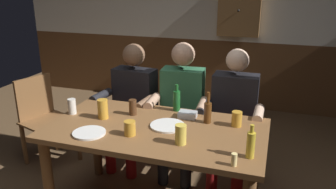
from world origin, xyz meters
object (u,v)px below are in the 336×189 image
object	(u,v)px
chair_empty_near_left	(44,117)
pint_glass_5	(130,128)
pint_glass_2	(72,106)
pint_glass_3	(133,107)
plate_1	(89,133)
bottle_2	(251,144)
person_0	(132,101)
condiment_caddy	(188,115)
person_2	(233,113)
table_candle	(234,160)
pint_glass_4	(237,119)
person_1	(181,104)
wall_dart_cabinet	(239,10)
plate_0	(167,126)
bottle_0	(208,112)
bottle_1	(177,100)
pint_glass_0	(181,134)
pint_glass_1	(103,109)

from	to	relation	value
chair_empty_near_left	pint_glass_5	size ratio (longest dim) A/B	8.32
pint_glass_2	pint_glass_3	xyz separation A→B (m)	(0.48, 0.14, 0.00)
plate_1	bottle_2	bearing A→B (deg)	0.70
person_0	bottle_2	distance (m)	1.52
person_0	condiment_caddy	xyz separation A→B (m)	(0.67, -0.41, 0.10)
person_2	table_candle	bearing A→B (deg)	98.24
person_0	person_2	world-z (taller)	person_2
pint_glass_2	person_2	bearing A→B (deg)	26.77
plate_1	pint_glass_4	size ratio (longest dim) A/B	2.07
person_1	pint_glass_2	distance (m)	0.99
plate_1	table_candle	bearing A→B (deg)	-6.35
chair_empty_near_left	wall_dart_cabinet	world-z (taller)	wall_dart_cabinet
table_candle	plate_0	bearing A→B (deg)	143.23
chair_empty_near_left	pint_glass_4	size ratio (longest dim) A/B	7.67
pint_glass_5	wall_dart_cabinet	bearing A→B (deg)	81.83
condiment_caddy	pint_glass_4	size ratio (longest dim) A/B	1.22
bottle_0	wall_dart_cabinet	xyz separation A→B (m)	(-0.08, 2.34, 0.57)
bottle_1	wall_dart_cabinet	distance (m)	2.25
bottle_0	pint_glass_0	size ratio (longest dim) A/B	1.79
person_0	condiment_caddy	world-z (taller)	person_0
condiment_caddy	pint_glass_2	distance (m)	0.95
person_1	bottle_0	distance (m)	0.60
plate_0	wall_dart_cabinet	bearing A→B (deg)	85.78
person_0	wall_dart_cabinet	distance (m)	2.15
table_candle	pint_glass_3	distance (m)	1.05
person_2	plate_1	bearing A→B (deg)	45.87
condiment_caddy	pint_glass_3	xyz separation A→B (m)	(-0.44, -0.08, 0.04)
pint_glass_1	pint_glass_5	distance (m)	0.39
person_0	person_2	xyz separation A→B (m)	(0.98, -0.01, -0.00)
plate_0	bottle_2	xyz separation A→B (m)	(0.63, -0.28, 0.08)
bottle_2	pint_glass_1	size ratio (longest dim) A/B	1.41
bottle_2	pint_glass_3	size ratio (longest dim) A/B	1.71
table_candle	chair_empty_near_left	bearing A→B (deg)	157.94
plate_0	wall_dart_cabinet	world-z (taller)	wall_dart_cabinet
pint_glass_4	wall_dart_cabinet	bearing A→B (deg)	97.45
person_1	plate_1	size ratio (longest dim) A/B	5.33
person_2	pint_glass_1	world-z (taller)	person_2
pint_glass_4	plate_1	bearing A→B (deg)	-154.56
bottle_2	pint_glass_3	xyz separation A→B (m)	(-0.97, 0.42, -0.03)
person_2	pint_glass_1	distance (m)	1.14
person_1	person_2	bearing A→B (deg)	174.46
person_1	bottle_2	world-z (taller)	person_1
person_0	chair_empty_near_left	size ratio (longest dim) A/B	1.39
person_2	bottle_1	distance (m)	0.55
plate_0	bottle_1	size ratio (longest dim) A/B	1.15
plate_1	pint_glass_3	distance (m)	0.46
pint_glass_3	pint_glass_2	bearing A→B (deg)	-164.31
person_0	wall_dart_cabinet	size ratio (longest dim) A/B	1.75
plate_0	pint_glass_4	size ratio (longest dim) A/B	2.28
bottle_1	pint_glass_2	size ratio (longest dim) A/B	1.79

